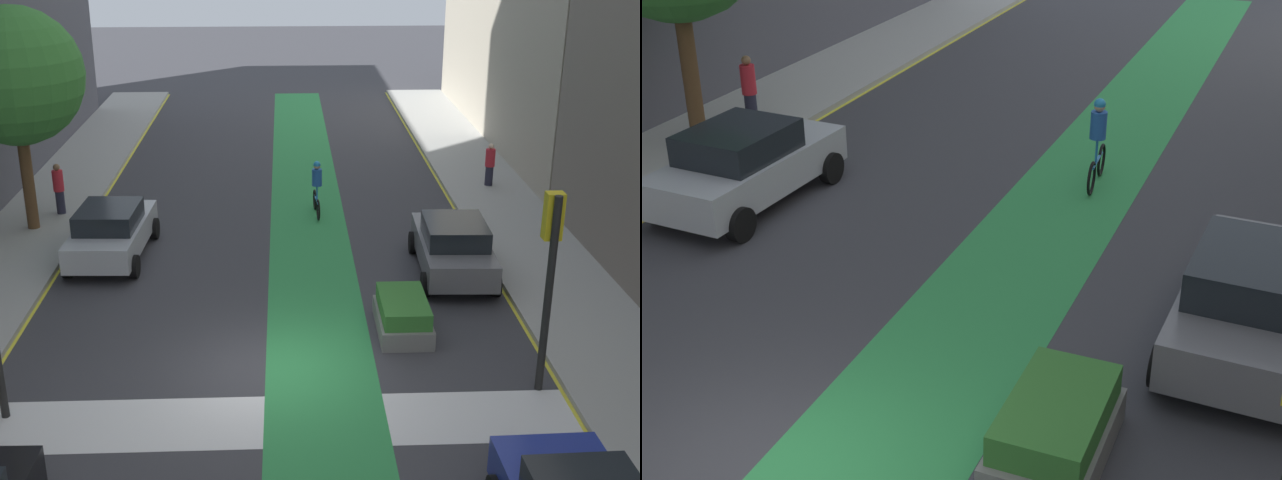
{
  "view_description": "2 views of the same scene",
  "coord_description": "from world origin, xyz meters",
  "views": [
    {
      "loc": [
        0.32,
        -15.85,
        9.16
      ],
      "look_at": [
        1.21,
        4.53,
        1.22
      ],
      "focal_mm": 46.89,
      "sensor_mm": 36.0,
      "label": 1
    },
    {
      "loc": [
        5.2,
        -6.44,
        7.03
      ],
      "look_at": [
        0.8,
        4.19,
        1.3
      ],
      "focal_mm": 49.88,
      "sensor_mm": 36.0,
      "label": 2
    }
  ],
  "objects": [
    {
      "name": "ground_plane",
      "position": [
        0.0,
        0.0,
        0.0
      ],
      "size": [
        120.0,
        120.0,
        0.0
      ],
      "primitive_type": "plane",
      "color": "#38383D"
    },
    {
      "name": "car_grey_right_far",
      "position": [
        4.84,
        4.98,
        0.8
      ],
      "size": [
        2.15,
        4.26,
        1.57
      ],
      "color": "slate",
      "rests_on": "ground_plane"
    },
    {
      "name": "car_silver_left_far",
      "position": [
        -4.63,
        6.55,
        0.8
      ],
      "size": [
        2.18,
        4.28,
        1.57
      ],
      "color": "#B2B7BF",
      "rests_on": "ground_plane"
    },
    {
      "name": "cyclist_in_lane",
      "position": [
        1.34,
        9.9,
        0.97
      ],
      "size": [
        0.32,
        1.73,
        1.86
      ],
      "color": "black",
      "rests_on": "ground_plane"
    },
    {
      "name": "pedestrian_sidewalk_left_a",
      "position": [
        -6.95,
        10.05,
        0.99
      ],
      "size": [
        0.34,
        0.34,
        1.66
      ],
      "color": "#262638",
      "rests_on": "sidewalk_left"
    },
    {
      "name": "median_planter",
      "position": [
        3.03,
        1.66,
        0.4
      ],
      "size": [
        1.2,
        2.13,
        0.85
      ],
      "color": "slate",
      "rests_on": "ground_plane"
    }
  ]
}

